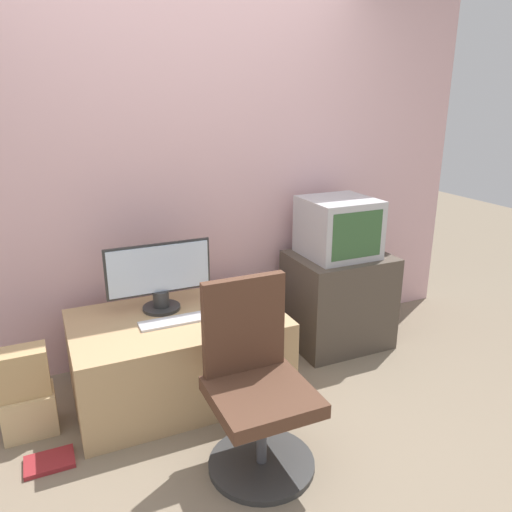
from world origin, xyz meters
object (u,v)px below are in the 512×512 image
Objects in this scene: keyboard at (173,321)px; office_chair at (256,392)px; mouse at (215,314)px; cardboard_box_lower at (30,412)px; main_monitor at (160,276)px; book at (49,462)px; crt_tv at (338,227)px.

office_chair is at bearing -71.34° from keyboard.
mouse is at bearing 87.90° from office_chair.
cardboard_box_lower is at bearing 145.89° from office_chair.
main_monitor is 0.68× the size of office_chair.
main_monitor reaches higher than cardboard_box_lower.
keyboard is 1.40× the size of cardboard_box_lower.
main_monitor is 11.44× the size of mouse.
main_monitor is 1.66× the size of keyboard.
book is (0.07, -0.31, -0.11)m from cardboard_box_lower.
cardboard_box_lower is (-0.80, 0.03, -0.39)m from keyboard.
main_monitor is at bearing 12.90° from cardboard_box_lower.
office_chair is (0.24, -0.87, -0.33)m from main_monitor.
main_monitor is 1.00m from cardboard_box_lower.
crt_tv reaches higher than book.
office_chair reaches higher than keyboard.
cardboard_box_lower is at bearing 177.01° from mouse.
crt_tv is (1.25, 0.24, 0.36)m from keyboard.
keyboard is at bearing 173.99° from mouse.
book is (-0.95, 0.38, -0.37)m from office_chair.
main_monitor is at bearing -178.65° from crt_tv.
crt_tv reaches higher than keyboard.
crt_tv is at bearing 41.36° from office_chair.
main_monitor is at bearing 137.83° from mouse.
mouse is 1.13m from book.
cardboard_box_lower is (-1.02, 0.69, -0.27)m from office_chair.
main_monitor reaches higher than keyboard.
mouse is 0.23× the size of book.
office_chair is at bearing -138.64° from crt_tv.
keyboard is 0.41× the size of office_chair.
book is at bearing -158.76° from keyboard.
book is (-0.73, -0.28, -0.50)m from keyboard.
keyboard is 1.61× the size of book.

